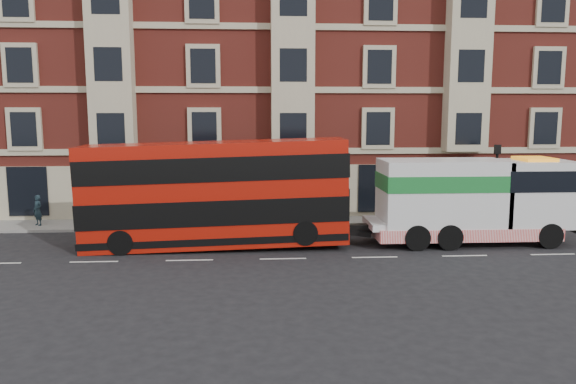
# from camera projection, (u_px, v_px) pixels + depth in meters

# --- Properties ---
(ground) EXTENTS (120.00, 120.00, 0.00)m
(ground) POSITION_uv_depth(u_px,v_px,m) (283.00, 259.00, 24.16)
(ground) COLOR black
(ground) RESTS_ON ground
(sidewalk) EXTENTS (90.00, 3.00, 0.15)m
(sidewalk) POSITION_uv_depth(u_px,v_px,m) (276.00, 223.00, 31.55)
(sidewalk) COLOR slate
(sidewalk) RESTS_ON ground
(victorian_terrace) EXTENTS (45.00, 12.00, 20.40)m
(victorian_terrace) POSITION_uv_depth(u_px,v_px,m) (278.00, 54.00, 37.56)
(victorian_terrace) COLOR maroon
(victorian_terrace) RESTS_ON ground
(lamp_post_west) EXTENTS (0.35, 0.15, 4.35)m
(lamp_post_west) POSITION_uv_depth(u_px,v_px,m) (163.00, 181.00, 29.53)
(lamp_post_west) COLOR black
(lamp_post_west) RESTS_ON sidewalk
(lamp_post_east) EXTENTS (0.35, 0.15, 4.35)m
(lamp_post_east) POSITION_uv_depth(u_px,v_px,m) (496.00, 178.00, 30.63)
(lamp_post_east) COLOR black
(lamp_post_east) RESTS_ON sidewalk
(double_decker_bus) EXTENTS (12.10, 2.78, 4.90)m
(double_decker_bus) POSITION_uv_depth(u_px,v_px,m) (215.00, 192.00, 25.90)
(double_decker_bus) COLOR #A11408
(double_decker_bus) RESTS_ON ground
(tow_truck) EXTENTS (9.69, 2.86, 4.04)m
(tow_truck) POSITION_uv_depth(u_px,v_px,m) (470.00, 199.00, 26.71)
(tow_truck) COLOR silver
(tow_truck) RESTS_ON ground
(pedestrian) EXTENTS (0.72, 0.67, 1.66)m
(pedestrian) POSITION_uv_depth(u_px,v_px,m) (38.00, 210.00, 30.36)
(pedestrian) COLOR #17272F
(pedestrian) RESTS_ON sidewalk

